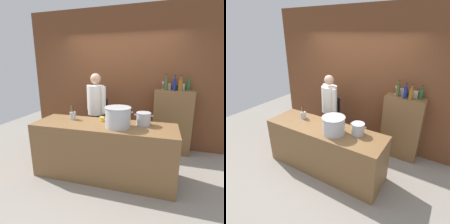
% 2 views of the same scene
% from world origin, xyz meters
% --- Properties ---
extents(ground_plane, '(8.00, 8.00, 0.00)m').
position_xyz_m(ground_plane, '(0.00, 0.00, 0.00)').
color(ground_plane, gray).
extents(brick_back_panel, '(4.40, 0.10, 3.00)m').
position_xyz_m(brick_back_panel, '(0.00, 1.40, 1.50)').
color(brick_back_panel, brown).
rests_on(brick_back_panel, ground_plane).
extents(prep_counter, '(2.27, 0.70, 0.90)m').
position_xyz_m(prep_counter, '(0.00, 0.00, 0.45)').
color(prep_counter, brown).
rests_on(prep_counter, ground_plane).
extents(bar_cabinet, '(0.76, 0.32, 1.33)m').
position_xyz_m(bar_cabinet, '(1.10, 1.19, 0.66)').
color(bar_cabinet, brown).
rests_on(bar_cabinet, ground_plane).
extents(chef, '(0.48, 0.41, 1.66)m').
position_xyz_m(chef, '(-0.41, 0.79, 0.96)').
color(chef, black).
rests_on(chef, ground_plane).
extents(stockpot_large, '(0.45, 0.40, 0.31)m').
position_xyz_m(stockpot_large, '(0.25, -0.07, 1.05)').
color(stockpot_large, '#B7BABF').
rests_on(stockpot_large, prep_counter).
extents(stockpot_small, '(0.29, 0.23, 0.20)m').
position_xyz_m(stockpot_small, '(0.61, 0.12, 1.00)').
color(stockpot_small, '#B7BABF').
rests_on(stockpot_small, prep_counter).
extents(utensil_crock, '(0.10, 0.10, 0.25)m').
position_xyz_m(utensil_crock, '(-0.59, 0.11, 0.97)').
color(utensil_crock, '#B7BABF').
rests_on(utensil_crock, prep_counter).
extents(butter_jar, '(0.09, 0.09, 0.07)m').
position_xyz_m(butter_jar, '(-0.08, 0.17, 0.93)').
color(butter_jar, yellow).
rests_on(butter_jar, prep_counter).
extents(wine_bottle_cobalt, '(0.06, 0.06, 0.30)m').
position_xyz_m(wine_bottle_cobalt, '(1.09, 1.12, 1.45)').
color(wine_bottle_cobalt, navy).
rests_on(wine_bottle_cobalt, bar_cabinet).
extents(wine_bottle_amber, '(0.08, 0.08, 0.29)m').
position_xyz_m(wine_bottle_amber, '(1.19, 1.11, 1.44)').
color(wine_bottle_amber, '#8C5919').
rests_on(wine_bottle_amber, bar_cabinet).
extents(wine_bottle_olive, '(0.07, 0.07, 0.32)m').
position_xyz_m(wine_bottle_olive, '(0.93, 1.19, 1.45)').
color(wine_bottle_olive, '#475123').
rests_on(wine_bottle_olive, bar_cabinet).
extents(wine_bottle_green, '(0.06, 0.06, 0.27)m').
position_xyz_m(wine_bottle_green, '(1.35, 1.23, 1.43)').
color(wine_bottle_green, '#1E592D').
rests_on(wine_bottle_green, bar_cabinet).
extents(wine_glass_tall, '(0.07, 0.07, 0.17)m').
position_xyz_m(wine_glass_tall, '(0.87, 1.28, 1.45)').
color(wine_glass_tall, silver).
rests_on(wine_glass_tall, bar_cabinet).
extents(spice_tin_silver, '(0.09, 0.09, 0.13)m').
position_xyz_m(spice_tin_silver, '(0.99, 1.29, 1.39)').
color(spice_tin_silver, '#B2B2B7').
rests_on(spice_tin_silver, bar_cabinet).
extents(spice_tin_navy, '(0.07, 0.07, 0.10)m').
position_xyz_m(spice_tin_navy, '(1.13, 1.23, 1.38)').
color(spice_tin_navy, navy).
rests_on(spice_tin_navy, bar_cabinet).
extents(spice_tin_cream, '(0.08, 0.08, 0.13)m').
position_xyz_m(spice_tin_cream, '(1.25, 1.28, 1.39)').
color(spice_tin_cream, beige).
rests_on(spice_tin_cream, bar_cabinet).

